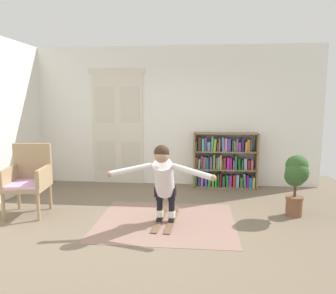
# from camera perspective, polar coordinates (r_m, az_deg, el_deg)

# --- Properties ---
(ground_plane) EXTENTS (7.20, 7.20, 0.00)m
(ground_plane) POSITION_cam_1_polar(r_m,az_deg,el_deg) (4.52, -1.27, -14.93)
(ground_plane) COLOR #71624F
(back_wall) EXTENTS (6.00, 0.10, 2.90)m
(back_wall) POSITION_cam_1_polar(r_m,az_deg,el_deg) (6.75, 1.31, 5.50)
(back_wall) COLOR silver
(back_wall) RESTS_ON ground
(double_door) EXTENTS (1.22, 0.05, 2.45)m
(double_door) POSITION_cam_1_polar(r_m,az_deg,el_deg) (6.91, -8.99, 3.63)
(double_door) COLOR beige
(double_door) RESTS_ON ground
(rug) EXTENTS (2.03, 1.70, 0.01)m
(rug) POSITION_cam_1_polar(r_m,az_deg,el_deg) (4.86, -0.43, -13.18)
(rug) COLOR #8D6C60
(rug) RESTS_ON ground
(bookshelf) EXTENTS (1.31, 0.30, 1.13)m
(bookshelf) POSITION_cam_1_polar(r_m,az_deg,el_deg) (6.66, 9.95, -2.73)
(bookshelf) COLOR olive
(bookshelf) RESTS_ON ground
(wicker_chair) EXTENTS (0.67, 0.67, 1.10)m
(wicker_chair) POSITION_cam_1_polar(r_m,az_deg,el_deg) (5.50, -23.73, -5.01)
(wicker_chair) COLOR #9F845F
(wicker_chair) RESTS_ON ground
(potted_plant) EXTENTS (0.39, 0.51, 0.97)m
(potted_plant) POSITION_cam_1_polar(r_m,az_deg,el_deg) (5.24, 22.01, -4.68)
(potted_plant) COLOR brown
(potted_plant) RESTS_ON ground
(skis_pair) EXTENTS (0.33, 0.99, 0.07)m
(skis_pair) POSITION_cam_1_polar(r_m,az_deg,el_deg) (4.88, -0.36, -12.83)
(skis_pair) COLOR brown
(skis_pair) RESTS_ON rug
(person_skier) EXTENTS (1.47, 0.66, 1.12)m
(person_skier) POSITION_cam_1_polar(r_m,az_deg,el_deg) (4.48, -0.80, -5.48)
(person_skier) COLOR white
(person_skier) RESTS_ON skis_pair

